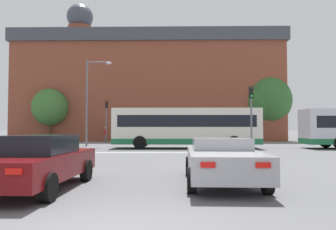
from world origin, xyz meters
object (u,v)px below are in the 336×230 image
Objects in this scene: pedestrian_walking_east at (106,133)px; traffic_light_near_right at (251,108)px; car_roadster_right at (222,160)px; street_lamp_junction at (91,94)px; bus_crossing_lead at (186,127)px; car_saloon_left at (37,161)px; pedestrian_waiting at (130,133)px; traffic_light_far_left at (106,115)px.

traffic_light_near_right is at bearing 124.33° from pedestrian_walking_east.
street_lamp_junction reaches higher than car_roadster_right.
street_lamp_junction is at bearing -106.60° from bus_crossing_lead.
pedestrian_waiting reaches higher than car_saloon_left.
traffic_light_far_left is at bearing 68.34° from pedestrian_waiting.
pedestrian_walking_east is at bearing 93.26° from street_lamp_junction.
pedestrian_waiting is (2.52, 0.42, -2.00)m from traffic_light_far_left.
street_lamp_junction is at bearing 101.53° from car_saloon_left.
car_saloon_left is 0.41× the size of bus_crossing_lead.
car_saloon_left is 0.94× the size of car_roadster_right.
pedestrian_walking_east is (-9.11, 27.27, 0.33)m from car_roadster_right.
traffic_light_near_right is 18.55m from traffic_light_far_left.
traffic_light_near_right reaches higher than pedestrian_walking_east.
bus_crossing_lead is 12.91m from traffic_light_far_left.
traffic_light_far_left reaches higher than pedestrian_waiting.
traffic_light_far_left reaches higher than car_roadster_right.
pedestrian_walking_east is (-8.69, 10.94, -0.67)m from bus_crossing_lead.
car_saloon_left is 2.60× the size of pedestrian_waiting.
street_lamp_junction reaches higher than traffic_light_far_left.
car_roadster_right is 27.61m from traffic_light_far_left.
pedestrian_waiting is at bearing 157.89° from pedestrian_walking_east.
car_roadster_right is (4.94, 1.11, -0.05)m from car_saloon_left.
bus_crossing_lead is at bearing -16.60° from street_lamp_junction.
car_roadster_right is at bearing -71.40° from traffic_light_far_left.
traffic_light_far_left is at bearing -139.37° from bus_crossing_lead.
bus_crossing_lead is at bearing 137.58° from traffic_light_near_right.
pedestrian_walking_east is at bearing 131.12° from traffic_light_near_right.
car_saloon_left is at bearing -81.97° from traffic_light_far_left.
pedestrian_waiting reaches higher than car_roadster_right.
traffic_light_far_left reaches higher than pedestrian_walking_east.
pedestrian_waiting is at bearing -150.12° from bus_crossing_lead.
traffic_light_far_left is 0.61× the size of street_lamp_junction.
car_saloon_left is at bearing 151.65° from pedestrian_waiting.
street_lamp_junction is (-12.45, 6.32, 1.64)m from traffic_light_near_right.
pedestrian_waiting is at bearing 125.68° from traffic_light_near_right.
car_saloon_left is at bearing 91.57° from pedestrian_walking_east.
car_saloon_left is 16.30m from traffic_light_near_right.
street_lamp_junction reaches higher than traffic_light_near_right.
car_saloon_left is 1.06× the size of traffic_light_near_right.
traffic_light_far_left is at bearing 99.06° from car_saloon_left.
street_lamp_junction is (-8.63, 18.78, 3.90)m from car_roadster_right.
pedestrian_walking_east is at bearing -141.53° from bus_crossing_lead.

